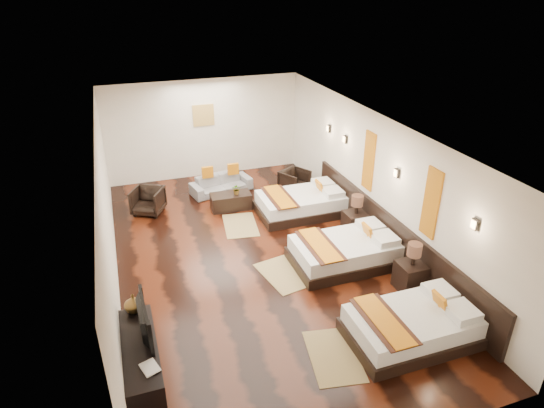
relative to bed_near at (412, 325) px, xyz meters
name	(u,v)px	position (x,y,z in m)	size (l,w,h in m)	color
floor	(254,257)	(-1.70, 3.18, -0.27)	(5.50, 9.50, 0.01)	black
ceiling	(252,128)	(-1.70, 3.18, 2.53)	(5.50, 9.50, 0.01)	white
back_wall	(204,129)	(-1.70, 7.93, 1.13)	(5.50, 0.01, 2.80)	silver
left_wall	(107,218)	(-4.45, 3.18, 1.13)	(0.01, 9.50, 2.80)	silver
right_wall	(375,179)	(1.05, 3.18, 1.13)	(0.01, 9.50, 2.80)	silver
headboard_panel	(389,235)	(1.01, 2.38, 0.18)	(0.08, 6.60, 0.90)	black
bed_near	(412,325)	(0.00, 0.00, 0.00)	(2.04, 1.28, 0.78)	black
bed_mid	(345,251)	(0.00, 2.35, 0.01)	(2.12, 1.33, 0.81)	black
bed_far	(301,203)	(0.00, 4.71, 0.01)	(2.10, 1.32, 0.80)	black
nightstand_a	(411,273)	(0.75, 1.17, 0.08)	(0.49, 0.49, 0.98)	black
nightstand_b	(355,221)	(0.75, 3.33, 0.08)	(0.49, 0.49, 0.98)	black
jute_mat_near	(334,356)	(-1.36, 0.05, -0.26)	(0.75, 1.20, 0.01)	olive
jute_mat_mid	(284,274)	(-1.34, 2.37, -0.26)	(0.75, 1.20, 0.01)	olive
jute_mat_far	(240,225)	(-1.60, 4.58, -0.26)	(0.75, 1.20, 0.01)	olive
tv_console	(141,359)	(-4.20, 0.66, 0.01)	(0.50, 1.80, 0.55)	black
tv	(139,321)	(-4.15, 0.84, 0.57)	(0.99, 0.13, 0.57)	black
book	(142,372)	(-4.20, 0.12, 0.30)	(0.21, 0.29, 0.03)	black
figurine	(134,303)	(-4.20, 1.46, 0.44)	(0.30, 0.30, 0.31)	brown
sofa	(221,184)	(-1.58, 6.58, -0.03)	(1.64, 0.64, 0.48)	slate
armchair_left	(148,201)	(-3.58, 5.96, 0.06)	(0.69, 0.71, 0.65)	black
armchair_right	(295,181)	(0.30, 5.95, 0.04)	(0.66, 0.68, 0.62)	black
coffee_table	(231,201)	(-1.58, 5.53, -0.07)	(1.00, 0.50, 0.40)	black
table_plant	(237,189)	(-1.44, 5.48, 0.27)	(0.24, 0.21, 0.27)	#2D571D
orange_panel_a	(431,203)	(1.03, 1.28, 1.43)	(0.04, 0.40, 1.30)	#D86014
orange_panel_b	(369,161)	(1.03, 3.48, 1.43)	(0.04, 0.40, 1.30)	#D86014
sconce_near	(475,224)	(1.01, 0.18, 1.58)	(0.07, 0.12, 0.18)	black
sconce_mid	(397,173)	(1.01, 2.38, 1.58)	(0.07, 0.12, 0.18)	black
sconce_far	(345,139)	(1.01, 4.58, 1.58)	(0.07, 0.12, 0.18)	black
sconce_lounge	(329,129)	(1.01, 5.48, 1.58)	(0.07, 0.12, 0.18)	black
gold_artwork	(203,115)	(-1.70, 7.91, 1.53)	(0.60, 0.04, 0.60)	#AD873F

